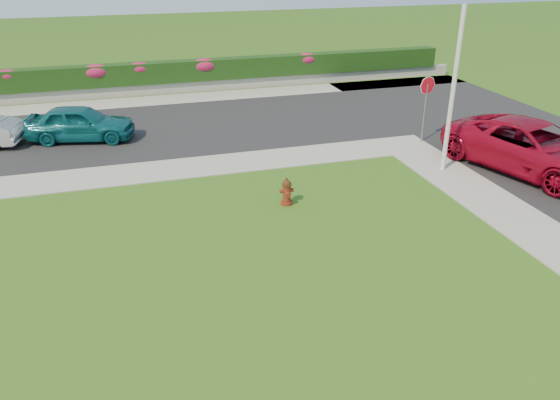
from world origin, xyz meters
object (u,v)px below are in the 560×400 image
object	(u,v)px
fire_hydrant	(287,192)
sedan_teal	(80,123)
utility_pole	(453,93)
suv_red	(532,148)
stop_sign	(427,93)

from	to	relation	value
fire_hydrant	sedan_teal	distance (m)	10.41
fire_hydrant	sedan_teal	bearing A→B (deg)	129.20
fire_hydrant	utility_pole	bearing A→B (deg)	11.89
fire_hydrant	utility_pole	distance (m)	6.79
suv_red	sedan_teal	bearing A→B (deg)	134.77
fire_hydrant	sedan_teal	world-z (taller)	sedan_teal
sedan_teal	utility_pole	bearing A→B (deg)	-106.89
suv_red	stop_sign	bearing A→B (deg)	99.45
utility_pole	fire_hydrant	bearing A→B (deg)	-170.01
sedan_teal	utility_pole	world-z (taller)	utility_pole
suv_red	utility_pole	size ratio (longest dim) A/B	1.11
utility_pole	stop_sign	distance (m)	3.21
suv_red	sedan_teal	xyz separation A→B (m)	(-15.42, 8.18, -0.15)
stop_sign	sedan_teal	bearing A→B (deg)	174.39
fire_hydrant	suv_red	xyz separation A→B (m)	(9.11, 0.10, 0.50)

